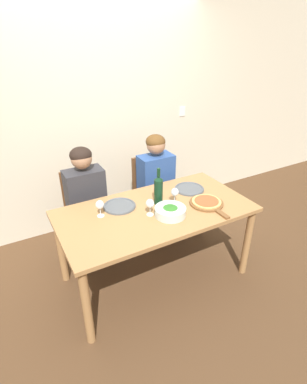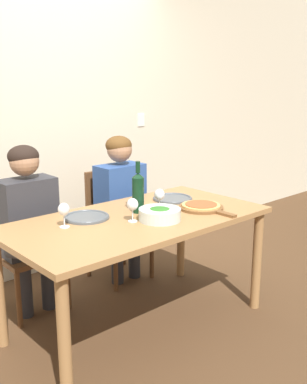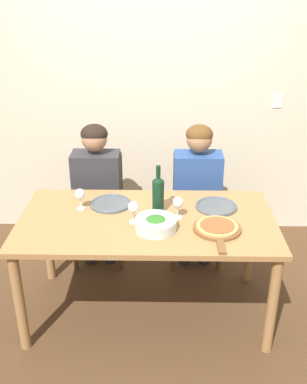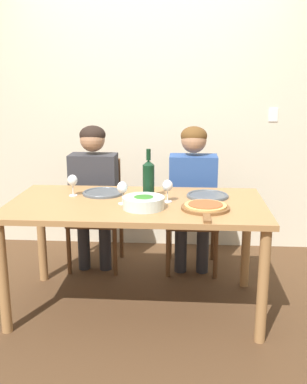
% 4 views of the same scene
% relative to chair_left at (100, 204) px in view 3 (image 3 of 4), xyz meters
% --- Properties ---
extents(ground_plane, '(40.00, 40.00, 0.00)m').
position_rel_chair_left_xyz_m(ground_plane, '(0.43, -0.77, -0.48)').
color(ground_plane, '#4C331E').
extents(back_wall, '(10.00, 0.06, 2.70)m').
position_rel_chair_left_xyz_m(back_wall, '(0.43, 0.51, 0.87)').
color(back_wall, beige).
rests_on(back_wall, ground).
extents(dining_table, '(1.71, 0.89, 0.77)m').
position_rel_chair_left_xyz_m(dining_table, '(0.43, -0.77, 0.20)').
color(dining_table, '#9E7042').
rests_on(dining_table, ground).
extents(chair_left, '(0.42, 0.42, 0.90)m').
position_rel_chair_left_xyz_m(chair_left, '(0.00, 0.00, 0.00)').
color(chair_left, brown).
rests_on(chair_left, ground).
extents(chair_right, '(0.42, 0.42, 0.90)m').
position_rel_chair_left_xyz_m(chair_right, '(0.81, 0.00, 0.00)').
color(chair_right, brown).
rests_on(chair_right, ground).
extents(person_woman, '(0.47, 0.51, 1.20)m').
position_rel_chair_left_xyz_m(person_woman, '(-0.00, -0.11, 0.24)').
color(person_woman, '#28282D').
rests_on(person_woman, ground).
extents(person_man, '(0.47, 0.51, 1.20)m').
position_rel_chair_left_xyz_m(person_man, '(0.81, -0.11, 0.24)').
color(person_man, '#28282D').
rests_on(person_man, ground).
extents(wine_bottle, '(0.08, 0.08, 0.35)m').
position_rel_chair_left_xyz_m(wine_bottle, '(0.50, -0.69, 0.43)').
color(wine_bottle, black).
rests_on(wine_bottle, dining_table).
extents(broccoli_bowl, '(0.27, 0.27, 0.08)m').
position_rel_chair_left_xyz_m(broccoli_bowl, '(0.49, -0.92, 0.33)').
color(broccoli_bowl, silver).
rests_on(broccoli_bowl, dining_table).
extents(dinner_plate_left, '(0.29, 0.29, 0.02)m').
position_rel_chair_left_xyz_m(dinner_plate_left, '(0.17, -0.58, 0.30)').
color(dinner_plate_left, '#4C5156').
rests_on(dinner_plate_left, dining_table).
extents(dinner_plate_right, '(0.29, 0.29, 0.02)m').
position_rel_chair_left_xyz_m(dinner_plate_right, '(0.90, -0.61, 0.30)').
color(dinner_plate_right, '#4C5156').
rests_on(dinner_plate_right, dining_table).
extents(pizza_on_board, '(0.31, 0.45, 0.04)m').
position_rel_chair_left_xyz_m(pizza_on_board, '(0.88, -0.92, 0.30)').
color(pizza_on_board, brown).
rests_on(pizza_on_board, dining_table).
extents(wine_glass_left, '(0.07, 0.07, 0.15)m').
position_rel_chair_left_xyz_m(wine_glass_left, '(-0.04, -0.64, 0.39)').
color(wine_glass_left, silver).
rests_on(wine_glass_left, dining_table).
extents(wine_glass_right, '(0.07, 0.07, 0.15)m').
position_rel_chair_left_xyz_m(wine_glass_right, '(0.63, -0.76, 0.39)').
color(wine_glass_right, silver).
rests_on(wine_glass_right, dining_table).
extents(wine_glass_centre, '(0.07, 0.07, 0.15)m').
position_rel_chair_left_xyz_m(wine_glass_centre, '(0.34, -0.83, 0.39)').
color(wine_glass_centre, silver).
rests_on(wine_glass_centre, dining_table).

